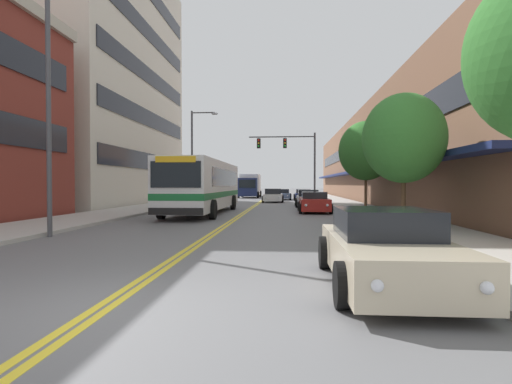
{
  "coord_description": "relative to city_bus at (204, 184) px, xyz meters",
  "views": [
    {
      "loc": [
        2.62,
        -5.42,
        1.77
      ],
      "look_at": [
        0.07,
        27.37,
        1.11
      ],
      "focal_mm": 28.0,
      "sensor_mm": 36.0,
      "label": 1
    }
  ],
  "objects": [
    {
      "name": "ground_plane",
      "position": [
        2.4,
        18.45,
        -1.75
      ],
      "size": [
        240.0,
        240.0,
        0.0
      ],
      "primitive_type": "plane",
      "color": "slate"
    },
    {
      "name": "sidewalk_left",
      "position": [
        -4.99,
        18.45,
        -1.68
      ],
      "size": [
        3.77,
        106.0,
        0.14
      ],
      "color": "#B2ADA5",
      "rests_on": "ground_plane"
    },
    {
      "name": "sidewalk_right",
      "position": [
        9.78,
        18.45,
        -1.68
      ],
      "size": [
        3.77,
        106.0,
        0.14
      ],
      "color": "#B2ADA5",
      "rests_on": "ground_plane"
    },
    {
      "name": "centre_line",
      "position": [
        2.4,
        18.45,
        -1.74
      ],
      "size": [
        0.34,
        106.0,
        0.01
      ],
      "color": "yellow",
      "rests_on": "ground_plane"
    },
    {
      "name": "office_tower_left",
      "position": [
        -13.11,
        10.65,
        9.52
      ],
      "size": [
        12.08,
        21.59,
        22.54
      ],
      "color": "beige",
      "rests_on": "ground_plane"
    },
    {
      "name": "storefront_row_right",
      "position": [
        15.89,
        18.45,
        2.71
      ],
      "size": [
        9.1,
        68.0,
        8.91
      ],
      "color": "brown",
      "rests_on": "ground_plane"
    },
    {
      "name": "city_bus",
      "position": [
        0.0,
        0.0,
        0.0
      ],
      "size": [
        2.93,
        12.43,
        3.08
      ],
      "color": "silver",
      "rests_on": "ground_plane"
    },
    {
      "name": "car_black_parked_left_near",
      "position": [
        -1.94,
        14.91,
        -1.09
      ],
      "size": [
        2.0,
        4.36,
        1.41
      ],
      "color": "black",
      "rests_on": "ground_plane"
    },
    {
      "name": "car_champagne_parked_right_foreground",
      "position": [
        6.73,
        -16.87,
        -1.12
      ],
      "size": [
        2.07,
        4.49,
        1.33
      ],
      "color": "beige",
      "rests_on": "ground_plane"
    },
    {
      "name": "car_red_parked_right_mid",
      "position": [
        6.71,
        1.12,
        -1.14
      ],
      "size": [
        2.0,
        4.19,
        1.28
      ],
      "color": "maroon",
      "rests_on": "ground_plane"
    },
    {
      "name": "car_navy_parked_right_far",
      "position": [
        6.8,
        20.17,
        -1.18
      ],
      "size": [
        2.08,
        4.71,
        1.2
      ],
      "color": "#19234C",
      "rests_on": "ground_plane"
    },
    {
      "name": "car_silver_parked_right_end",
      "position": [
        6.65,
        7.34,
        -1.14
      ],
      "size": [
        2.0,
        4.53,
        1.32
      ],
      "color": "#B7B7BC",
      "rests_on": "ground_plane"
    },
    {
      "name": "car_slate_blue_moving_lead",
      "position": [
        4.44,
        21.22,
        -1.18
      ],
      "size": [
        2.14,
        4.38,
        1.2
      ],
      "color": "#475675",
      "rests_on": "ground_plane"
    },
    {
      "name": "car_white_moving_second",
      "position": [
        3.66,
        15.12,
        -1.14
      ],
      "size": [
        2.05,
        4.16,
        1.32
      ],
      "color": "white",
      "rests_on": "ground_plane"
    },
    {
      "name": "box_truck",
      "position": [
        0.14,
        28.29,
        -0.19
      ],
      "size": [
        2.75,
        6.67,
        3.03
      ],
      "color": "#19234C",
      "rests_on": "ground_plane"
    },
    {
      "name": "traffic_signal_mast",
      "position": [
        5.49,
        13.61,
        2.93
      ],
      "size": [
        6.26,
        0.38,
        6.56
      ],
      "color": "#47474C",
      "rests_on": "ground_plane"
    },
    {
      "name": "street_lamp_left_near",
      "position": [
        -2.59,
        -11.22,
        3.61
      ],
      "size": [
        2.51,
        0.28,
        9.1
      ],
      "color": "#47474C",
      "rests_on": "ground_plane"
    },
    {
      "name": "street_lamp_left_far",
      "position": [
        -2.59,
        8.88,
        2.93
      ],
      "size": [
        2.28,
        0.28,
        7.86
      ],
      "color": "#47474C",
      "rests_on": "ground_plane"
    },
    {
      "name": "street_tree_right_mid",
      "position": [
        9.46,
        -8.32,
        1.77
      ],
      "size": [
        3.11,
        3.11,
        5.09
      ],
      "color": "brown",
      "rests_on": "sidewalk_right"
    },
    {
      "name": "street_tree_right_far",
      "position": [
        10.32,
        3.48,
        2.27
      ],
      "size": [
        3.63,
        3.63,
        5.88
      ],
      "color": "brown",
      "rests_on": "sidewalk_right"
    },
    {
      "name": "fire_hydrant",
      "position": [
        8.34,
        -9.19,
        -1.22
      ],
      "size": [
        0.3,
        0.22,
        0.79
      ],
      "color": "yellow",
      "rests_on": "sidewalk_right"
    }
  ]
}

